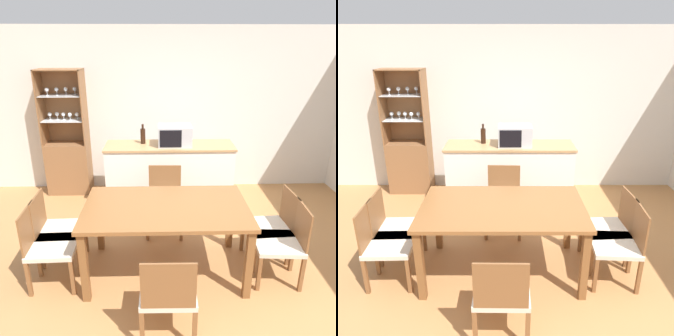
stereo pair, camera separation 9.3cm
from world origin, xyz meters
The scene contains 13 objects.
ground_plane centered at (0.00, 0.00, 0.00)m, with size 18.00×18.00×0.00m, color #B27A47.
wall_back centered at (0.00, 2.63, 1.27)m, with size 6.80×0.06×2.55m.
kitchen_counter centered at (-0.19, 1.94, 0.46)m, with size 1.85×0.56×0.93m.
display_cabinet centered at (-1.79, 2.42, 0.58)m, with size 0.66×0.38×1.94m.
dining_table centered at (-0.28, 0.35, 0.68)m, with size 1.64×0.96×0.77m.
dining_chair_head_far centered at (-0.28, 1.17, 0.43)m, with size 0.47×0.47×0.83m.
dining_chair_head_near centered at (-0.28, -0.48, 0.43)m, with size 0.46×0.46×0.83m.
dining_chair_side_right_near centered at (0.89, 0.20, 0.43)m, with size 0.48×0.48×0.83m.
dining_chair_side_left_near centered at (-1.44, 0.20, 0.43)m, with size 0.47×0.47×0.83m.
dining_chair_side_right_far centered at (0.89, 0.49, 0.43)m, with size 0.48×0.48×0.83m.
dining_chair_side_left_far centered at (-1.44, 0.49, 0.43)m, with size 0.47×0.47×0.83m.
microwave centered at (-0.12, 1.92, 1.07)m, with size 0.47×0.36×0.28m.
wine_bottle centered at (-0.57, 2.01, 1.04)m, with size 0.07×0.07×0.29m.
Camera 1 is at (-0.34, -2.57, 2.30)m, focal length 35.00 mm.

